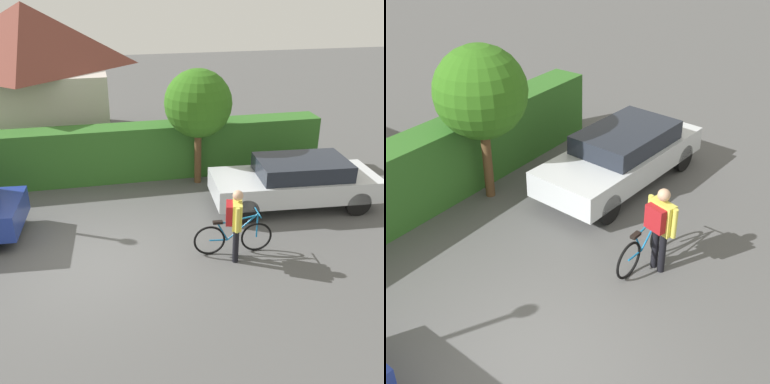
{
  "view_description": "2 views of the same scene",
  "coord_description": "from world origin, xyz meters",
  "views": [
    {
      "loc": [
        0.2,
        -8.76,
        5.78
      ],
      "look_at": [
        2.25,
        0.78,
        1.18
      ],
      "focal_mm": 42.85,
      "sensor_mm": 36.0,
      "label": 1
    },
    {
      "loc": [
        -4.16,
        -3.78,
        6.25
      ],
      "look_at": [
        2.71,
        1.16,
        1.22
      ],
      "focal_mm": 49.39,
      "sensor_mm": 36.0,
      "label": 2
    }
  ],
  "objects": [
    {
      "name": "ground_plane",
      "position": [
        0.0,
        0.0,
        0.0
      ],
      "size": [
        60.0,
        60.0,
        0.0
      ],
      "primitive_type": "plane",
      "color": "#515151"
    },
    {
      "name": "hedge_row",
      "position": [
        0.0,
        4.71,
        0.84
      ],
      "size": [
        14.43,
        0.9,
        1.68
      ],
      "primitive_type": "cube",
      "color": "#316825",
      "rests_on": "ground"
    },
    {
      "name": "house_distant",
      "position": [
        -2.02,
        9.0,
        2.57
      ],
      "size": [
        5.61,
        5.34,
        5.02
      ],
      "color": "beige",
      "rests_on": "ground"
    },
    {
      "name": "parked_car_far",
      "position": [
        5.36,
        1.8,
        0.74
      ],
      "size": [
        4.59,
        2.06,
        1.35
      ],
      "color": "silver",
      "rests_on": "ground"
    },
    {
      "name": "bicycle",
      "position": [
        3.0,
        -0.17,
        0.4
      ],
      "size": [
        1.83,
        0.5,
        1.01
      ],
      "color": "black",
      "rests_on": "ground"
    },
    {
      "name": "person_rider",
      "position": [
        2.94,
        -0.45,
        1.04
      ],
      "size": [
        0.45,
        0.66,
        1.71
      ],
      "color": "black",
      "rests_on": "ground"
    },
    {
      "name": "tree_kerbside",
      "position": [
        3.1,
        3.92,
        2.46
      ],
      "size": [
        1.98,
        1.98,
        3.46
      ],
      "color": "brown",
      "rests_on": "ground"
    }
  ]
}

